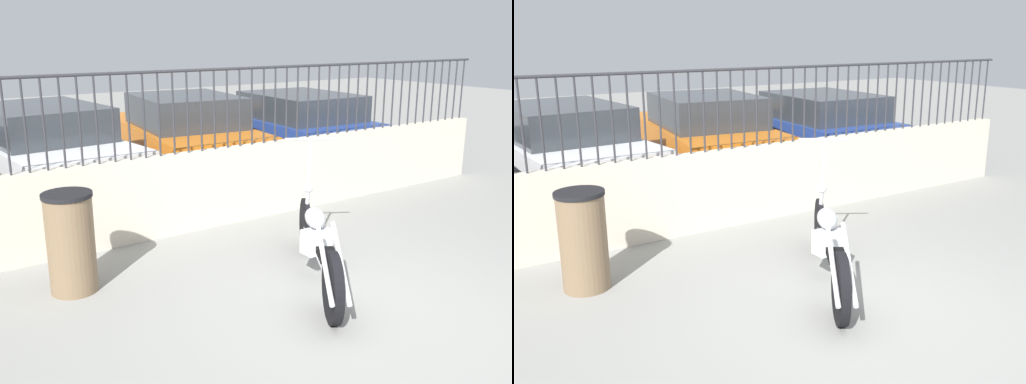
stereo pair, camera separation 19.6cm
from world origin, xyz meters
TOP-DOWN VIEW (x-y plane):
  - ground_plane at (0.00, 0.00)m, footprint 40.00×40.00m
  - low_wall at (0.00, 2.75)m, footprint 10.21×0.18m
  - fence_railing at (-0.00, 2.75)m, footprint 10.21×0.04m
  - motorcycle_silver at (0.07, 0.57)m, footprint 1.28×2.04m
  - trash_bin at (-1.95, 1.80)m, footprint 0.47×0.47m
  - car_white at (-1.25, 5.65)m, footprint 2.15×4.51m
  - car_orange at (1.15, 5.53)m, footprint 2.19×4.23m
  - car_blue at (3.42, 5.24)m, footprint 1.99×4.46m

SIDE VIEW (x-z plane):
  - ground_plane at x=0.00m, z-range 0.00..0.00m
  - motorcycle_silver at x=0.07m, z-range -0.27..1.08m
  - trash_bin at x=-1.95m, z-range 0.00..0.98m
  - low_wall at x=0.00m, z-range 0.00..0.99m
  - car_blue at x=3.42m, z-range 0.01..1.32m
  - car_white at x=-1.25m, z-range 0.01..1.36m
  - car_orange at x=1.15m, z-range 0.00..1.38m
  - fence_railing at x=0.00m, z-range 1.13..2.13m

